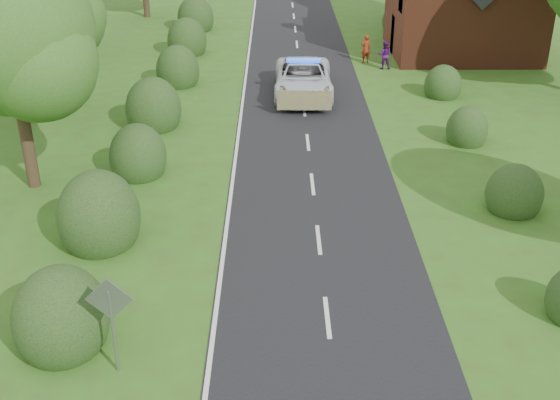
{
  "coord_description": "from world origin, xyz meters",
  "views": [
    {
      "loc": [
        -1.32,
        -10.8,
        10.9
      ],
      "look_at": [
        -1.2,
        8.2,
        1.3
      ],
      "focal_mm": 45.0,
      "sensor_mm": 36.0,
      "label": 1
    }
  ],
  "objects_px": {
    "police_van": "(303,79)",
    "pedestrian_purple": "(384,55)",
    "road_sign": "(111,312)",
    "pedestrian_red": "(366,49)"
  },
  "relations": [
    {
      "from": "police_van",
      "to": "pedestrian_purple",
      "type": "relative_size",
      "value": 3.92
    },
    {
      "from": "road_sign",
      "to": "police_van",
      "type": "xyz_separation_m",
      "value": [
        5.03,
        20.19,
        -0.83
      ]
    },
    {
      "from": "road_sign",
      "to": "police_van",
      "type": "relative_size",
      "value": 0.42
    },
    {
      "from": "road_sign",
      "to": "pedestrian_purple",
      "type": "xyz_separation_m",
      "value": [
        9.61,
        24.75,
        -0.88
      ]
    },
    {
      "from": "pedestrian_red",
      "to": "pedestrian_purple",
      "type": "relative_size",
      "value": 1.02
    },
    {
      "from": "road_sign",
      "to": "police_van",
      "type": "distance_m",
      "value": 20.82
    },
    {
      "from": "road_sign",
      "to": "pedestrian_red",
      "type": "xyz_separation_m",
      "value": [
        8.74,
        26.01,
        -0.87
      ]
    },
    {
      "from": "pedestrian_purple",
      "to": "road_sign",
      "type": "bearing_deg",
      "value": 72.96
    },
    {
      "from": "road_sign",
      "to": "pedestrian_purple",
      "type": "bearing_deg",
      "value": 68.78
    },
    {
      "from": "police_van",
      "to": "pedestrian_purple",
      "type": "bearing_deg",
      "value": 45.96
    }
  ]
}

